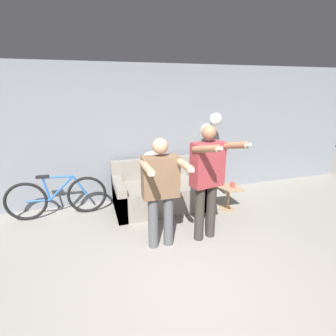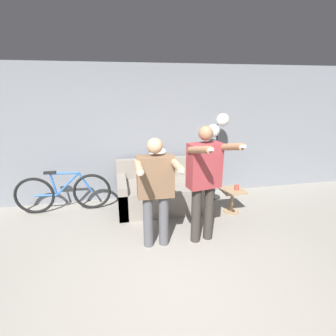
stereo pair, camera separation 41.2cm
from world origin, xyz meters
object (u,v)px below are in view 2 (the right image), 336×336
object	(u,v)px
couch	(163,192)
floor_lamp	(218,130)
person_left	(156,186)
bicycle	(64,193)
cup	(237,187)
side_table	(232,196)
person_right	(205,177)
cat	(158,154)

from	to	relation	value
couch	floor_lamp	world-z (taller)	floor_lamp
floor_lamp	person_left	bearing A→B (deg)	-134.71
bicycle	cup	bearing A→B (deg)	-12.67
couch	bicycle	size ratio (longest dim) A/B	0.99
couch	floor_lamp	distance (m)	1.58
person_left	floor_lamp	bearing A→B (deg)	46.46
person_left	bicycle	bearing A→B (deg)	137.09
bicycle	couch	bearing A→B (deg)	-5.37
side_table	couch	bearing A→B (deg)	157.76
person_right	side_table	size ratio (longest dim) A/B	3.88
couch	bicycle	distance (m)	1.79
side_table	bicycle	world-z (taller)	bicycle
person_left	floor_lamp	xyz separation A→B (m)	(1.44, 1.45, 0.48)
cat	floor_lamp	xyz separation A→B (m)	(1.14, -0.16, 0.45)
couch	cat	distance (m)	0.75
cat	cup	bearing A→B (deg)	-34.80
couch	person_left	bearing A→B (deg)	-104.33
bicycle	side_table	bearing A→B (deg)	-12.39
cup	cat	bearing A→B (deg)	145.20
person_left	cup	xyz separation A→B (m)	(1.56, 0.74, -0.42)
couch	floor_lamp	size ratio (longest dim) A/B	0.97
person_right	bicycle	xyz separation A→B (m)	(-2.15, 1.41, -0.63)
cat	cup	distance (m)	1.60
couch	person_left	xyz separation A→B (m)	(-0.32, -1.25, 0.62)
person_left	side_table	bearing A→B (deg)	28.18
side_table	bicycle	xyz separation A→B (m)	(-2.96, 0.65, 0.04)
person_right	floor_lamp	xyz separation A→B (m)	(0.75, 1.45, 0.40)
couch	floor_lamp	bearing A→B (deg)	10.25
couch	person_left	size ratio (longest dim) A/B	1.06
person_right	person_left	bearing A→B (deg)	170.27
person_right	cup	size ratio (longest dim) A/B	17.92
person_right	cup	world-z (taller)	person_right
cat	side_table	distance (m)	1.60
cup	floor_lamp	bearing A→B (deg)	99.80
cat	bicycle	size ratio (longest dim) A/B	0.25
person_right	cat	size ratio (longest dim) A/B	4.03
side_table	cat	bearing A→B (deg)	144.82
person_right	side_table	world-z (taller)	person_right
side_table	cup	bearing A→B (deg)	-26.22
person_left	person_right	world-z (taller)	person_right
side_table	cup	size ratio (longest dim) A/B	4.62
person_right	cup	xyz separation A→B (m)	(0.87, 0.73, -0.51)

